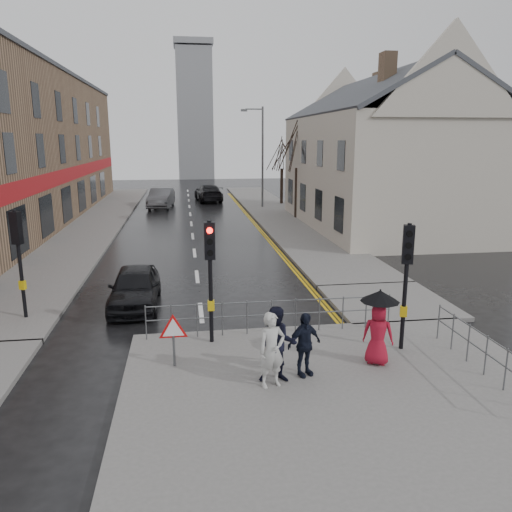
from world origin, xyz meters
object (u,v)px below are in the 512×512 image
object	(u,v)px
pedestrian_a	(272,350)
car_parked	(135,287)
pedestrian_b	(278,345)
pedestrian_with_umbrella	(379,323)
car_mid	(161,198)
pedestrian_d	(304,344)

from	to	relation	value
pedestrian_a	car_parked	bearing A→B (deg)	102.08
pedestrian_b	car_parked	distance (m)	7.40
pedestrian_with_umbrella	car_mid	bearing A→B (deg)	101.76
pedestrian_b	car_mid	xyz separation A→B (m)	(-3.92, 31.99, -0.23)
pedestrian_with_umbrella	car_parked	bearing A→B (deg)	137.96
pedestrian_a	car_mid	bearing A→B (deg)	79.92
car_parked	car_mid	xyz separation A→B (m)	(-0.14, 25.64, 0.13)
pedestrian_b	car_parked	world-z (taller)	pedestrian_b
pedestrian_d	car_parked	distance (m)	7.58
pedestrian_d	car_parked	bearing A→B (deg)	103.57
car_parked	pedestrian_a	bearing A→B (deg)	-60.96
pedestrian_a	car_mid	xyz separation A→B (m)	(-3.74, 32.19, -0.20)
pedestrian_d	car_mid	bearing A→B (deg)	75.81
pedestrian_b	car_parked	xyz separation A→B (m)	(-3.78, 6.35, -0.35)
car_mid	pedestrian_d	bearing A→B (deg)	-75.36
pedestrian_b	pedestrian_a	bearing A→B (deg)	-125.38
pedestrian_b	pedestrian_with_umbrella	distance (m)	2.69
pedestrian_b	pedestrian_d	size ratio (longest dim) A/B	1.16
pedestrian_b	pedestrian_d	world-z (taller)	pedestrian_b
pedestrian_b	car_parked	bearing A→B (deg)	126.73
pedestrian_d	car_mid	size ratio (longest dim) A/B	0.31
pedestrian_b	pedestrian_d	bearing A→B (deg)	24.15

